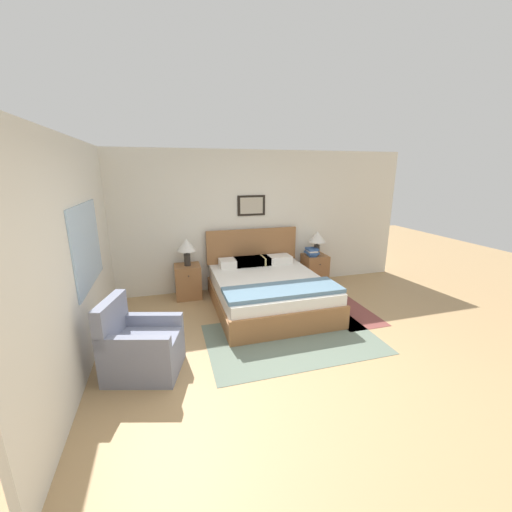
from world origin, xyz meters
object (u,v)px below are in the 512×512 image
at_px(table_lamp_near_window, 186,246).
at_px(table_lamp_by_door, 317,238).
at_px(armchair, 140,348).
at_px(nightstand_by_door, 315,269).
at_px(bed, 268,290).
at_px(nightstand_near_window, 188,281).

height_order(table_lamp_near_window, table_lamp_by_door, same).
distance_m(armchair, table_lamp_near_window, 2.28).
xyz_separation_m(nightstand_by_door, table_lamp_by_door, (0.02, -0.02, 0.65)).
distance_m(bed, nightstand_near_window, 1.48).
relative_size(nightstand_near_window, table_lamp_near_window, 1.24).
bearing_deg(table_lamp_near_window, nightstand_by_door, 0.37).
xyz_separation_m(nightstand_near_window, table_lamp_near_window, (0.01, -0.02, 0.65)).
bearing_deg(bed, table_lamp_by_door, 31.55).
relative_size(armchair, table_lamp_by_door, 1.89).
height_order(nightstand_by_door, table_lamp_near_window, table_lamp_near_window).
xyz_separation_m(nightstand_near_window, nightstand_by_door, (2.51, 0.00, 0.00)).
bearing_deg(armchair, nightstand_near_window, 177.74).
xyz_separation_m(nightstand_near_window, table_lamp_by_door, (2.52, -0.02, 0.65)).
distance_m(table_lamp_near_window, table_lamp_by_door, 2.51).
relative_size(armchair, table_lamp_near_window, 1.89).
bearing_deg(bed, table_lamp_near_window, 147.91).
bearing_deg(table_lamp_near_window, nightstand_near_window, 115.05).
relative_size(nightstand_near_window, nightstand_by_door, 1.00).
bearing_deg(armchair, nightstand_by_door, 139.15).
distance_m(bed, nightstand_by_door, 1.49).
relative_size(armchair, nightstand_by_door, 1.52).
height_order(armchair, table_lamp_near_window, table_lamp_near_window).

